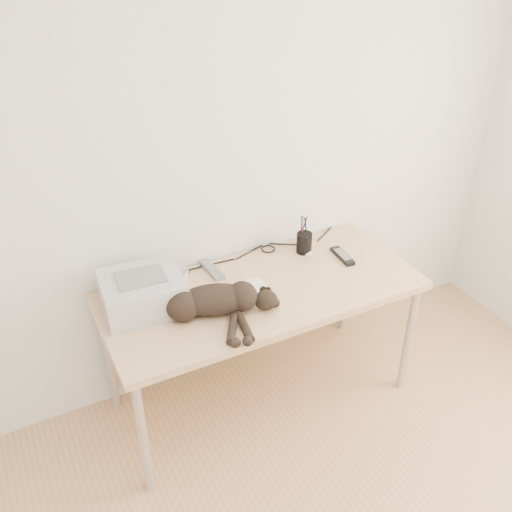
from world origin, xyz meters
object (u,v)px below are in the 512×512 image
cat (210,303)px  mug (180,278)px  mouse (305,249)px  printer (143,292)px  desk (254,300)px  pen_cup (304,242)px

cat → mug: 0.30m
cat → mouse: bearing=40.4°
printer → mug: bearing=23.6°
desk → mouse: mouse is taller
mouse → pen_cup: bearing=-167.8°
pen_cup → mouse: 0.04m
desk → mouse: 0.42m
mug → cat: bearing=-82.2°
cat → printer: bearing=160.4°
pen_cup → mug: bearing=179.1°
printer → mug: printer is taller
cat → pen_cup: 0.73m
desk → pen_cup: size_ratio=7.40×
desk → pen_cup: pen_cup is taller
desk → mouse: (0.37, 0.12, 0.15)m
printer → pen_cup: pen_cup is taller
printer → mouse: printer is taller
cat → mouse: 0.74m
pen_cup → mouse: bearing=14.3°
mouse → desk: bearing=-164.5°
printer → cat: (0.26, -0.20, -0.01)m
mouse → cat: bearing=-159.4°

